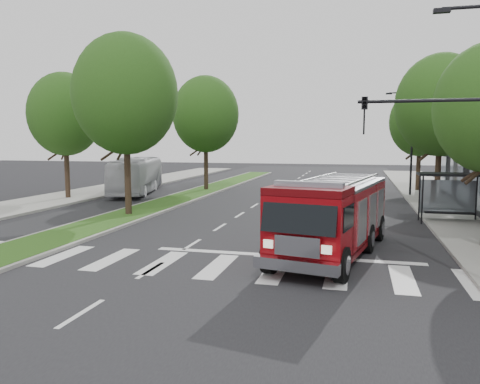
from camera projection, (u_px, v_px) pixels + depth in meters
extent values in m
plane|color=black|center=(192.00, 245.00, 19.29)|extent=(140.00, 140.00, 0.00)
cube|color=gray|center=(467.00, 217.00, 25.88)|extent=(5.00, 80.00, 0.15)
cube|color=gray|center=(45.00, 201.00, 32.45)|extent=(5.00, 80.00, 0.15)
cube|color=gray|center=(199.00, 193.00, 38.09)|extent=(3.00, 50.00, 0.14)
cube|color=#2A4E16|center=(199.00, 192.00, 38.08)|extent=(2.60, 49.50, 0.02)
cylinder|color=black|center=(422.00, 200.00, 23.90)|extent=(0.08, 0.08, 2.50)
cylinder|color=black|center=(419.00, 197.00, 25.06)|extent=(0.08, 0.08, 2.50)
cylinder|color=black|center=(476.00, 199.00, 24.37)|extent=(0.08, 0.08, 2.50)
cube|color=black|center=(451.00, 174.00, 24.00)|extent=(3.20, 1.60, 0.12)
cube|color=#8C99A5|center=(447.00, 197.00, 24.81)|extent=(2.80, 0.04, 1.80)
cube|color=black|center=(449.00, 213.00, 24.21)|extent=(2.40, 0.40, 0.08)
cylinder|color=black|center=(438.00, 173.00, 29.74)|extent=(0.36, 0.36, 4.40)
ellipsoid|color=#183D10|center=(441.00, 105.00, 29.28)|extent=(5.60, 5.60, 6.44)
cylinder|color=black|center=(418.00, 168.00, 39.41)|extent=(0.36, 0.36, 3.96)
ellipsoid|color=#183D10|center=(420.00, 122.00, 38.98)|extent=(5.00, 5.00, 5.75)
cylinder|color=black|center=(128.00, 176.00, 26.28)|extent=(0.36, 0.36, 4.62)
ellipsoid|color=#183D10|center=(126.00, 94.00, 25.79)|extent=(5.80, 5.80, 6.67)
cylinder|color=black|center=(206.00, 165.00, 39.79)|extent=(0.36, 0.36, 4.40)
ellipsoid|color=#183D10|center=(206.00, 114.00, 39.32)|extent=(5.60, 5.60, 6.44)
cylinder|color=black|center=(67.00, 171.00, 34.04)|extent=(0.36, 0.36, 4.18)
ellipsoid|color=#183D10|center=(65.00, 114.00, 33.59)|extent=(5.20, 5.20, 5.98)
cylinder|color=black|center=(477.00, 7.00, 12.72)|extent=(1.80, 0.10, 0.10)
cube|color=black|center=(442.00, 11.00, 12.95)|extent=(0.45, 0.20, 0.12)
cylinder|color=black|center=(430.00, 101.00, 13.26)|extent=(4.00, 0.10, 0.10)
imported|color=black|center=(364.00, 116.00, 13.74)|extent=(0.18, 0.22, 1.10)
cylinder|color=black|center=(412.00, 144.00, 35.57)|extent=(0.16, 0.16, 8.00)
cylinder|color=black|center=(401.00, 93.00, 35.37)|extent=(1.80, 0.10, 0.10)
cube|color=black|center=(389.00, 94.00, 35.59)|extent=(0.45, 0.20, 0.12)
cube|color=#530408|center=(333.00, 241.00, 17.62)|extent=(4.14, 8.76, 0.25)
cube|color=maroon|center=(338.00, 211.00, 18.23)|extent=(3.74, 6.79, 2.01)
cube|color=maroon|center=(308.00, 227.00, 14.72)|extent=(2.82, 2.27, 2.11)
cube|color=#B2B2B7|center=(339.00, 184.00, 18.11)|extent=(3.74, 6.79, 0.12)
cylinder|color=#B2B2B7|center=(317.00, 178.00, 18.48)|extent=(1.30, 5.92, 0.10)
cylinder|color=#B2B2B7|center=(363.00, 179.00, 17.70)|extent=(1.30, 5.92, 0.10)
cube|color=silver|center=(296.00, 265.00, 13.79)|extent=(2.63, 0.87, 0.35)
cube|color=#8C99A5|center=(309.00, 184.00, 14.58)|extent=(2.23, 0.79, 0.18)
cylinder|color=black|center=(270.00, 256.00, 15.06)|extent=(0.56, 1.15, 1.10)
cylinder|color=black|center=(341.00, 265.00, 14.06)|extent=(0.56, 1.15, 1.10)
cylinder|color=black|center=(310.00, 233.00, 18.83)|extent=(0.56, 1.15, 1.10)
cylinder|color=black|center=(368.00, 239.00, 17.84)|extent=(0.56, 1.15, 1.10)
cylinder|color=black|center=(326.00, 224.00, 20.99)|extent=(0.56, 1.15, 1.10)
cylinder|color=black|center=(378.00, 228.00, 20.00)|extent=(0.56, 1.15, 1.10)
imported|color=silver|center=(137.00, 175.00, 38.07)|extent=(5.11, 10.79, 2.93)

